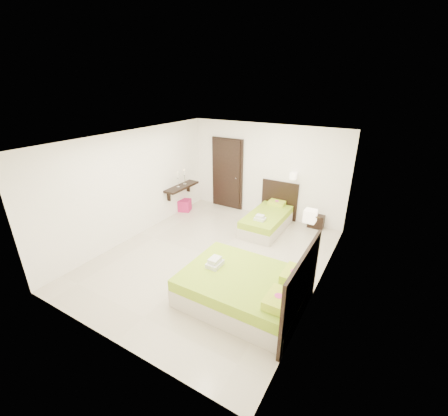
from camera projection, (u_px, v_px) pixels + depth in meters
The scene contains 7 objects.
floor at pixel (213, 257), 6.67m from camera, with size 5.50×5.50×0.00m, color beige.
bed_single at pixel (268, 219), 7.89m from camera, with size 1.04×1.74×1.43m.
bed_double at pixel (247, 288), 5.19m from camera, with size 2.07×1.76×1.71m.
nightstand at pixel (317, 220), 8.00m from camera, with size 0.41×0.36×0.36m, color black.
ottoman at pixel (185, 205), 9.01m from camera, with size 0.34×0.34×0.34m, color #AD1752.
door at pixel (227, 174), 8.96m from camera, with size 1.02×0.15×2.14m.
console_shelf at pixel (181, 187), 8.59m from camera, with size 0.35×1.20×0.78m.
Camera 1 is at (3.10, -4.80, 3.61)m, focal length 24.00 mm.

